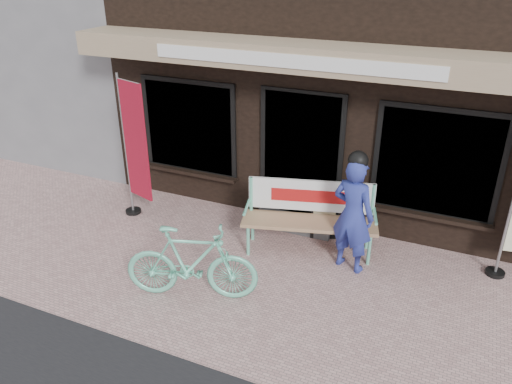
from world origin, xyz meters
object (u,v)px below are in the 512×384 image
at_px(person, 353,213).
at_px(bicycle, 191,263).
at_px(bench, 310,211).
at_px(menu_stand, 324,215).
at_px(nobori_red, 134,148).

xyz_separation_m(person, bicycle, (-1.68, -1.46, -0.35)).
xyz_separation_m(bench, person, (0.68, -0.25, 0.24)).
bearing_deg(menu_stand, bicycle, -137.08).
height_order(person, nobori_red, nobori_red).
bearing_deg(bench, menu_stand, 56.82).
bearing_deg(nobori_red, menu_stand, 28.61).
bearing_deg(person, menu_stand, 147.89).
bearing_deg(nobori_red, person, 17.07).
bearing_deg(menu_stand, bench, -126.74).
distance_m(person, menu_stand, 0.95).
height_order(bench, person, person).
height_order(person, menu_stand, person).
relative_size(bench, person, 1.15).
bearing_deg(bicycle, person, -66.79).
relative_size(bench, menu_stand, 2.52).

